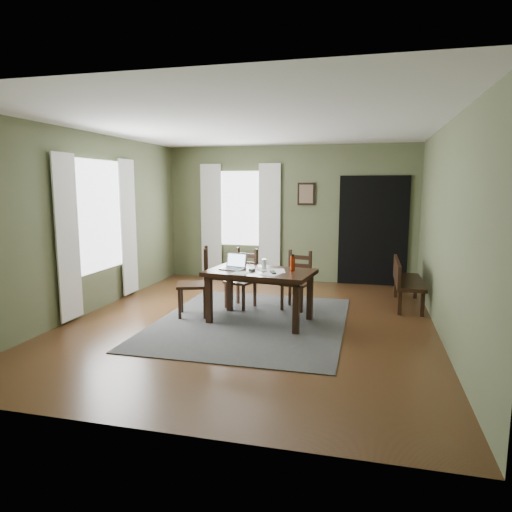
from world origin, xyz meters
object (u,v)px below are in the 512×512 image
(chair_back_left, at_px, (242,279))
(water_bottle, at_px, (292,263))
(bench, at_px, (405,279))
(chair_end, at_px, (196,283))
(laptop, at_px, (234,265))
(dining_table, at_px, (260,277))
(chair_back_right, at_px, (297,281))

(chair_back_left, distance_m, water_bottle, 1.17)
(chair_back_left, bearing_deg, bench, 34.01)
(chair_end, distance_m, laptop, 0.66)
(dining_table, height_order, bench, bench)
(dining_table, xyz_separation_m, laptop, (-0.39, 0.04, 0.15))
(dining_table, distance_m, water_bottle, 0.49)
(chair_back_left, relative_size, water_bottle, 3.88)
(dining_table, height_order, laptop, laptop)
(bench, xyz_separation_m, laptop, (-2.42, -1.36, 0.35))
(chair_back_right, height_order, bench, chair_back_right)
(laptop, xyz_separation_m, water_bottle, (0.83, 0.03, 0.05))
(chair_back_right, relative_size, water_bottle, 3.80)
(chair_back_left, xyz_separation_m, laptop, (0.07, -0.66, 0.34))
(dining_table, relative_size, chair_end, 1.54)
(laptop, bearing_deg, bench, 43.82)
(dining_table, height_order, chair_back_right, chair_back_right)
(chair_end, relative_size, water_bottle, 4.28)
(chair_back_right, xyz_separation_m, water_bottle, (0.05, -0.74, 0.40))
(dining_table, bearing_deg, chair_back_left, 130.69)
(chair_back_right, height_order, water_bottle, water_bottle)
(chair_back_right, xyz_separation_m, laptop, (-0.78, -0.77, 0.35))
(chair_end, xyz_separation_m, laptop, (0.59, -0.02, 0.30))
(dining_table, xyz_separation_m, water_bottle, (0.44, 0.07, 0.20))
(chair_end, height_order, bench, chair_end)
(chair_end, bearing_deg, dining_table, 67.66)
(chair_end, xyz_separation_m, water_bottle, (1.42, 0.00, 0.35))
(bench, height_order, water_bottle, water_bottle)
(bench, bearing_deg, laptop, 119.40)
(chair_back_right, bearing_deg, laptop, -123.09)
(chair_back_right, height_order, laptop, laptop)
(bench, distance_m, laptop, 2.80)
(dining_table, bearing_deg, laptop, -178.40)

